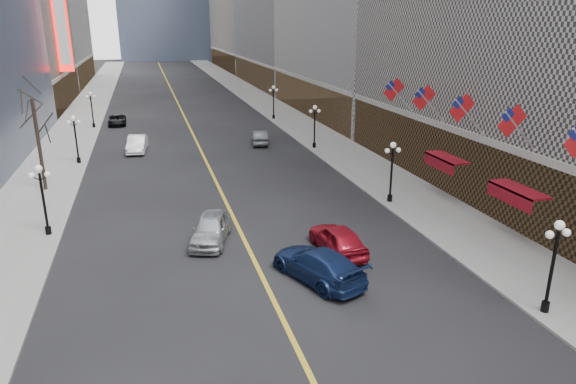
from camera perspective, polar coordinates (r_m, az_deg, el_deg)
sidewalk_east at (r=76.44m, az=-0.72°, el=8.70°), size 6.00×230.00×0.15m
sidewalk_west at (r=74.51m, az=-22.19°, el=7.10°), size 6.00×230.00×0.15m
lane_line at (r=84.02m, az=-11.90°, el=9.15°), size 0.25×200.00×0.02m
streetlamp_east_0 at (r=25.95m, az=27.45°, el=-6.46°), size 1.26×0.44×4.52m
streetlamp_east_1 at (r=38.33m, az=11.47°, el=2.89°), size 1.26×0.44×4.52m
streetlamp_east_2 at (r=54.56m, az=2.98°, el=7.79°), size 1.26×0.44×4.52m
streetlamp_east_3 at (r=71.64m, az=-1.62°, el=10.33°), size 1.26×0.44×4.52m
streetlamp_west_1 at (r=34.98m, az=-25.63°, el=-0.08°), size 1.26×0.44×4.52m
streetlamp_west_2 at (r=52.26m, az=-22.55°, el=5.94°), size 1.26×0.44×4.52m
streetlamp_west_3 at (r=69.90m, az=-21.00°, el=8.94°), size 1.26×0.44×4.52m
flag_2 at (r=32.72m, az=23.85°, el=6.96°), size 2.87×0.12×2.87m
flag_3 at (r=36.67m, az=18.99°, el=8.60°), size 2.87×0.12×2.87m
flag_4 at (r=40.84m, az=15.07°, el=9.87°), size 2.87×0.12×2.87m
flag_5 at (r=45.19m, az=11.87°, el=10.86°), size 2.87×0.12×2.87m
awning_b at (r=34.18m, az=23.99°, el=0.06°), size 1.40×4.00×0.93m
awning_c at (r=40.38m, az=16.97°, el=3.50°), size 1.40×4.00×0.93m
theatre_marquee at (r=83.56m, az=-23.83°, el=16.27°), size 2.00×0.55×12.00m
tree_west_far at (r=44.17m, az=-26.38°, el=7.82°), size 3.60×3.60×7.92m
car_nb_near at (r=31.82m, az=-8.57°, el=-4.05°), size 3.49×5.44×1.72m
car_nb_mid at (r=55.89m, az=-16.42°, el=5.15°), size 2.27×5.24×1.68m
car_nb_far at (r=71.63m, az=-18.45°, el=7.59°), size 2.27×4.82×1.33m
car_sb_near at (r=27.08m, az=3.34°, el=-8.04°), size 4.40×6.35×1.71m
car_sb_mid at (r=30.21m, az=5.53°, el=-5.20°), size 2.38×5.12×1.70m
car_sb_far at (r=57.19m, az=-3.14°, el=6.10°), size 2.44×4.89×1.54m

